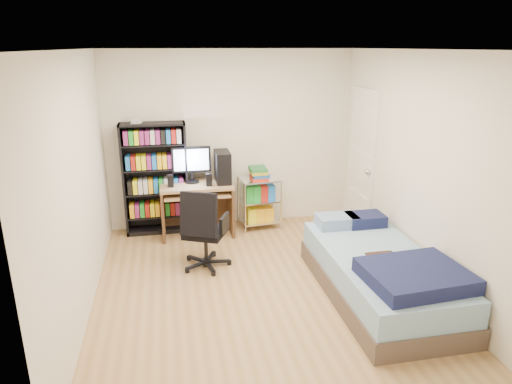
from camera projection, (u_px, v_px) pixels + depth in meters
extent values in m
cube|color=tan|center=(259.00, 288.00, 5.03)|extent=(3.50, 4.00, 0.04)
cube|color=white|center=(259.00, 47.00, 4.25)|extent=(3.50, 4.00, 0.04)
cube|color=silver|center=(231.00, 140.00, 6.53)|extent=(3.50, 0.04, 2.50)
cube|color=silver|center=(326.00, 269.00, 2.75)|extent=(3.50, 0.04, 2.50)
cube|color=silver|center=(76.00, 188.00, 4.31)|extent=(0.04, 4.00, 2.50)
cube|color=silver|center=(418.00, 169.00, 4.96)|extent=(0.04, 4.00, 2.50)
cube|color=black|center=(156.00, 179.00, 6.30)|extent=(0.87, 0.29, 1.56)
cube|color=black|center=(158.00, 215.00, 6.46)|extent=(0.82, 0.27, 0.02)
cube|color=#A81E16|center=(158.00, 208.00, 6.42)|extent=(0.76, 0.23, 0.18)
cube|color=black|center=(157.00, 192.00, 6.36)|extent=(0.82, 0.27, 0.02)
cube|color=blue|center=(156.00, 185.00, 6.32)|extent=(0.76, 0.23, 0.18)
cube|color=black|center=(155.00, 169.00, 6.26)|extent=(0.82, 0.27, 0.02)
cube|color=yellow|center=(154.00, 161.00, 6.21)|extent=(0.76, 0.23, 0.18)
cube|color=black|center=(153.00, 144.00, 6.15)|extent=(0.82, 0.27, 0.02)
cube|color=green|center=(153.00, 136.00, 6.11)|extent=(0.76, 0.23, 0.18)
cube|color=silver|center=(136.00, 121.00, 6.02)|extent=(0.14, 0.12, 0.06)
cube|color=#A88056|center=(196.00, 186.00, 6.22)|extent=(0.98, 0.54, 0.04)
cube|color=#3D2E21|center=(163.00, 213.00, 6.24)|extent=(0.04, 0.54, 0.69)
cube|color=#3D2E21|center=(231.00, 209.00, 6.42)|extent=(0.04, 0.54, 0.69)
cube|color=#3D2E21|center=(196.00, 204.00, 6.56)|extent=(0.94, 0.03, 0.64)
cube|color=#A88056|center=(197.00, 194.00, 6.17)|extent=(0.88, 0.44, 0.02)
cube|color=black|center=(197.00, 193.00, 6.15)|extent=(0.43, 0.15, 0.02)
cube|color=black|center=(191.00, 159.00, 6.20)|extent=(0.53, 0.05, 0.35)
cube|color=#CCE4FF|center=(191.00, 160.00, 6.18)|extent=(0.47, 0.01, 0.29)
cube|color=black|center=(223.00, 167.00, 6.26)|extent=(0.20, 0.41, 0.43)
cube|color=black|center=(171.00, 181.00, 6.08)|extent=(0.08, 0.08, 0.17)
cube|color=black|center=(209.00, 180.00, 6.13)|extent=(0.08, 0.08, 0.17)
cylinder|color=black|center=(206.00, 247.00, 5.43)|extent=(0.05, 0.05, 0.35)
cube|color=black|center=(205.00, 232.00, 5.38)|extent=(0.58, 0.58, 0.07)
cube|color=black|center=(199.00, 215.00, 5.10)|extent=(0.44, 0.30, 0.51)
cube|color=black|center=(186.00, 220.00, 5.39)|extent=(0.15, 0.26, 0.20)
cube|color=black|center=(224.00, 224.00, 5.28)|extent=(0.15, 0.26, 0.20)
cylinder|color=silver|center=(245.00, 209.00, 6.34)|extent=(0.03, 0.03, 0.73)
cylinder|color=silver|center=(281.00, 205.00, 6.48)|extent=(0.03, 0.03, 0.73)
cylinder|color=silver|center=(238.00, 201.00, 6.68)|extent=(0.03, 0.03, 0.73)
cylinder|color=silver|center=(273.00, 197.00, 6.83)|extent=(0.03, 0.03, 0.73)
cube|color=silver|center=(259.00, 220.00, 6.66)|extent=(0.57, 0.43, 0.02)
cube|color=silver|center=(259.00, 200.00, 6.56)|extent=(0.57, 0.43, 0.02)
cube|color=silver|center=(259.00, 180.00, 6.47)|extent=(0.57, 0.43, 0.02)
cube|color=red|center=(260.00, 173.00, 6.44)|extent=(0.26, 0.31, 0.17)
cube|color=#51443C|center=(378.00, 286.00, 4.82)|extent=(1.06, 2.12, 0.21)
cube|color=#84ACC4|center=(380.00, 266.00, 4.75)|extent=(1.02, 2.07, 0.25)
cube|color=#141A3F|center=(415.00, 276.00, 4.16)|extent=(0.95, 0.80, 0.15)
cube|color=#9CBADD|center=(337.00, 221.00, 5.45)|extent=(0.48, 0.32, 0.14)
cube|color=#141A3F|center=(365.00, 219.00, 5.50)|extent=(0.44, 0.32, 0.14)
cube|color=#452616|center=(383.00, 257.00, 4.66)|extent=(0.30, 0.23, 0.02)
cube|color=white|center=(362.00, 162.00, 6.29)|extent=(0.05, 0.80, 2.00)
sphere|color=#BBBCC0|center=(368.00, 172.00, 6.00)|extent=(0.08, 0.08, 0.08)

